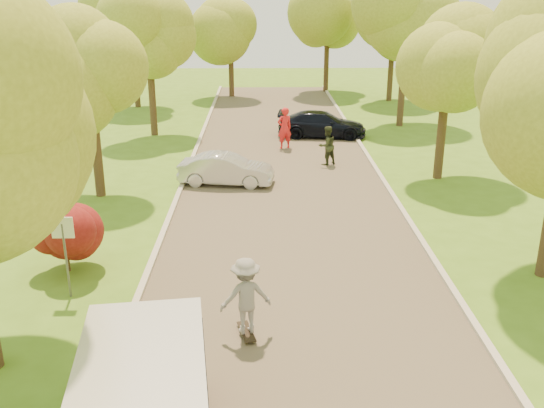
{
  "coord_description": "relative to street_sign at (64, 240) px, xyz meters",
  "views": [
    {
      "loc": [
        -0.9,
        -9.87,
        7.48
      ],
      "look_at": [
        -0.58,
        7.29,
        1.3
      ],
      "focal_mm": 40.0,
      "sensor_mm": 36.0,
      "label": 1
    }
  ],
  "objects": [
    {
      "name": "tree_bg_c",
      "position": [
        3.01,
        30.0,
        3.46
      ],
      "size": [
        4.92,
        4.8,
        7.33
      ],
      "color": "#382619",
      "rests_on": "ground"
    },
    {
      "name": "tree_bg_a",
      "position": [
        -2.98,
        26.0,
        3.75
      ],
      "size": [
        5.12,
        5.0,
        7.72
      ],
      "color": "#382619",
      "rests_on": "ground"
    },
    {
      "name": "ground",
      "position": [
        5.8,
        -4.0,
        -1.56
      ],
      "size": [
        100.0,
        100.0,
        0.0
      ],
      "primitive_type": "plane",
      "color": "#48741B",
      "rests_on": "ground"
    },
    {
      "name": "tree_l_midb",
      "position": [
        -1.01,
        8.0,
        3.02
      ],
      "size": [
        4.3,
        4.2,
        6.62
      ],
      "color": "#382619",
      "rests_on": "ground"
    },
    {
      "name": "red_shrub",
      "position": [
        -0.5,
        1.5,
        -0.47
      ],
      "size": [
        1.7,
        1.7,
        1.95
      ],
      "color": "#382619",
      "rests_on": "ground"
    },
    {
      "name": "skateboarder",
      "position": [
        4.54,
        -1.93,
        -0.55
      ],
      "size": [
        1.29,
        0.94,
        1.8
      ],
      "primitive_type": "imported",
      "rotation": [
        0.0,
        0.0,
        3.39
      ],
      "color": "gray",
      "rests_on": "longboard"
    },
    {
      "name": "person_striped",
      "position": [
        6.04,
        14.96,
        -0.56
      ],
      "size": [
        0.86,
        0.73,
        2.02
      ],
      "primitive_type": "imported",
      "rotation": [
        0.0,
        0.0,
        3.53
      ],
      "color": "red",
      "rests_on": "ground"
    },
    {
      "name": "silver_sedan",
      "position": [
        3.5,
        9.29,
        -0.95
      ],
      "size": [
        3.89,
        1.8,
        1.23
      ],
      "primitive_type": "imported",
      "rotation": [
        0.0,
        0.0,
        1.44
      ],
      "color": "#BAB9BF",
      "rests_on": "ground"
    },
    {
      "name": "tree_r_midb",
      "position": [
        12.4,
        10.0,
        3.32
      ],
      "size": [
        4.51,
        4.4,
        7.01
      ],
      "color": "#382619",
      "rests_on": "ground"
    },
    {
      "name": "longboard",
      "position": [
        4.54,
        -1.93,
        -1.46
      ],
      "size": [
        0.48,
        0.96,
        0.11
      ],
      "rotation": [
        0.0,
        0.0,
        3.39
      ],
      "color": "black",
      "rests_on": "ground"
    },
    {
      "name": "dark_sedan",
      "position": [
        8.1,
        17.36,
        -0.9
      ],
      "size": [
        4.78,
        2.37,
        1.33
      ],
      "primitive_type": "imported",
      "rotation": [
        0.0,
        0.0,
        1.46
      ],
      "color": "black",
      "rests_on": "ground"
    },
    {
      "name": "curb_left",
      "position": [
        1.75,
        4.0,
        -1.5
      ],
      "size": [
        0.18,
        60.0,
        0.12
      ],
      "primitive_type": "cube",
      "color": "#B2AD9E",
      "rests_on": "ground"
    },
    {
      "name": "tree_bg_b",
      "position": [
        14.02,
        28.0,
        3.97
      ],
      "size": [
        5.12,
        5.0,
        7.95
      ],
      "color": "#382619",
      "rests_on": "ground"
    },
    {
      "name": "person_olive",
      "position": [
        7.8,
        12.04,
        -0.69
      ],
      "size": [
        1.07,
        1.0,
        1.74
      ],
      "primitive_type": "imported",
      "rotation": [
        0.0,
        0.0,
        3.68
      ],
      "color": "#2B331E",
      "rests_on": "ground"
    },
    {
      "name": "curb_right",
      "position": [
        9.85,
        4.0,
        -1.5
      ],
      "size": [
        0.18,
        60.0,
        0.12
      ],
      "primitive_type": "cube",
      "color": "#B2AD9E",
      "rests_on": "ground"
    },
    {
      "name": "road",
      "position": [
        5.8,
        4.0,
        -1.56
      ],
      "size": [
        8.0,
        60.0,
        0.01
      ],
      "primitive_type": "cube",
      "color": "#4C4438",
      "rests_on": "ground"
    },
    {
      "name": "tree_r_far",
      "position": [
        13.03,
        20.0,
        4.27
      ],
      "size": [
        5.33,
        5.2,
        8.34
      ],
      "color": "#382619",
      "rests_on": "ground"
    },
    {
      "name": "tree_l_far",
      "position": [
        -0.59,
        18.0,
        3.9
      ],
      "size": [
        4.92,
        4.8,
        7.79
      ],
      "color": "#382619",
      "rests_on": "ground"
    },
    {
      "name": "tree_bg_d",
      "position": [
        10.02,
        32.0,
        3.75
      ],
      "size": [
        5.12,
        5.0,
        7.72
      ],
      "color": "#382619",
      "rests_on": "ground"
    },
    {
      "name": "street_sign",
      "position": [
        0.0,
        0.0,
        0.0
      ],
      "size": [
        0.55,
        0.06,
        2.17
      ],
      "color": "#59595E",
      "rests_on": "ground"
    }
  ]
}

